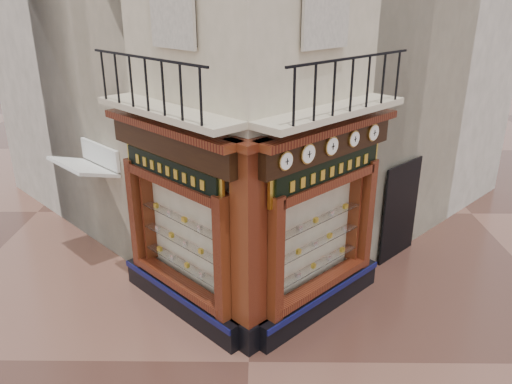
{
  "coord_description": "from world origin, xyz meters",
  "views": [
    {
      "loc": [
        0.2,
        -7.15,
        6.13
      ],
      "look_at": [
        0.11,
        2.0,
        2.48
      ],
      "focal_mm": 35.0,
      "sensor_mm": 36.0,
      "label": 1
    }
  ],
  "objects_px": {
    "clock_a": "(286,161)",
    "signboard_left": "(171,170)",
    "signboard_right": "(329,171)",
    "clock_c": "(332,146)",
    "awning": "(95,259)",
    "clock_b": "(308,154)",
    "clock_e": "(373,133)",
    "corner_pilaster": "(249,252)",
    "clock_d": "(354,139)"
  },
  "relations": [
    {
      "from": "clock_a",
      "to": "clock_c",
      "type": "bearing_deg",
      "value": 0.0
    },
    {
      "from": "clock_c",
      "to": "clock_d",
      "type": "distance_m",
      "value": 0.67
    },
    {
      "from": "clock_e",
      "to": "clock_c",
      "type": "bearing_deg",
      "value": 180.0
    },
    {
      "from": "corner_pilaster",
      "to": "signboard_right",
      "type": "relative_size",
      "value": 1.75
    },
    {
      "from": "signboard_left",
      "to": "signboard_right",
      "type": "relative_size",
      "value": 0.93
    },
    {
      "from": "clock_a",
      "to": "clock_d",
      "type": "xyz_separation_m",
      "value": [
        1.33,
        1.33,
        -0.0
      ]
    },
    {
      "from": "clock_d",
      "to": "awning",
      "type": "bearing_deg",
      "value": 117.29
    },
    {
      "from": "clock_d",
      "to": "clock_c",
      "type": "bearing_deg",
      "value": -180.0
    },
    {
      "from": "clock_e",
      "to": "signboard_left",
      "type": "bearing_deg",
      "value": 146.29
    },
    {
      "from": "clock_e",
      "to": "signboard_right",
      "type": "bearing_deg",
      "value": 174.72
    },
    {
      "from": "signboard_left",
      "to": "clock_b",
      "type": "bearing_deg",
      "value": -149.19
    },
    {
      "from": "clock_d",
      "to": "awning",
      "type": "distance_m",
      "value": 7.11
    },
    {
      "from": "clock_a",
      "to": "signboard_left",
      "type": "height_order",
      "value": "clock_a"
    },
    {
      "from": "corner_pilaster",
      "to": "clock_b",
      "type": "height_order",
      "value": "corner_pilaster"
    },
    {
      "from": "clock_d",
      "to": "awning",
      "type": "relative_size",
      "value": 0.19
    },
    {
      "from": "clock_a",
      "to": "signboard_right",
      "type": "height_order",
      "value": "clock_a"
    },
    {
      "from": "clock_b",
      "to": "signboard_left",
      "type": "bearing_deg",
      "value": 120.81
    },
    {
      "from": "awning",
      "to": "signboard_left",
      "type": "xyz_separation_m",
      "value": [
        2.43,
        -2.17,
        3.1
      ]
    },
    {
      "from": "corner_pilaster",
      "to": "clock_d",
      "type": "height_order",
      "value": "corner_pilaster"
    },
    {
      "from": "clock_c",
      "to": "signboard_right",
      "type": "relative_size",
      "value": 0.16
    },
    {
      "from": "clock_b",
      "to": "signboard_right",
      "type": "bearing_deg",
      "value": 8.19
    },
    {
      "from": "clock_a",
      "to": "clock_e",
      "type": "height_order",
      "value": "clock_e"
    },
    {
      "from": "clock_c",
      "to": "clock_e",
      "type": "relative_size",
      "value": 1.03
    },
    {
      "from": "awning",
      "to": "clock_b",
      "type": "bearing_deg",
      "value": -164.75
    },
    {
      "from": "clock_c",
      "to": "signboard_left",
      "type": "relative_size",
      "value": 0.17
    },
    {
      "from": "clock_b",
      "to": "clock_e",
      "type": "distance_m",
      "value": 1.97
    },
    {
      "from": "clock_c",
      "to": "signboard_left",
      "type": "xyz_separation_m",
      "value": [
        -2.92,
        0.16,
        -0.52
      ]
    },
    {
      "from": "clock_a",
      "to": "clock_e",
      "type": "relative_size",
      "value": 0.93
    },
    {
      "from": "corner_pilaster",
      "to": "signboard_right",
      "type": "xyz_separation_m",
      "value": [
        1.46,
        1.01,
        1.15
      ]
    },
    {
      "from": "clock_c",
      "to": "signboard_right",
      "type": "distance_m",
      "value": 0.54
    },
    {
      "from": "clock_a",
      "to": "corner_pilaster",
      "type": "bearing_deg",
      "value": 134.94
    },
    {
      "from": "clock_a",
      "to": "awning",
      "type": "xyz_separation_m",
      "value": [
        -4.5,
        3.19,
        -3.62
      ]
    },
    {
      "from": "clock_d",
      "to": "clock_e",
      "type": "xyz_separation_m",
      "value": [
        0.45,
        0.45,
        0.0
      ]
    },
    {
      "from": "corner_pilaster",
      "to": "clock_e",
      "type": "height_order",
      "value": "corner_pilaster"
    },
    {
      "from": "signboard_left",
      "to": "clock_e",
      "type": "bearing_deg",
      "value": -123.71
    },
    {
      "from": "clock_b",
      "to": "awning",
      "type": "height_order",
      "value": "clock_b"
    },
    {
      "from": "signboard_left",
      "to": "clock_d",
      "type": "bearing_deg",
      "value": -129.72
    },
    {
      "from": "clock_d",
      "to": "corner_pilaster",
      "type": "bearing_deg",
      "value": 169.5
    },
    {
      "from": "awning",
      "to": "clock_d",
      "type": "bearing_deg",
      "value": -152.71
    },
    {
      "from": "clock_b",
      "to": "clock_a",
      "type": "bearing_deg",
      "value": 180.0
    },
    {
      "from": "awning",
      "to": "signboard_left",
      "type": "bearing_deg",
      "value": -176.78
    },
    {
      "from": "awning",
      "to": "signboard_left",
      "type": "relative_size",
      "value": 0.78
    },
    {
      "from": "clock_c",
      "to": "clock_d",
      "type": "relative_size",
      "value": 1.12
    },
    {
      "from": "clock_a",
      "to": "awning",
      "type": "bearing_deg",
      "value": 99.67
    },
    {
      "from": "clock_a",
      "to": "signboard_left",
      "type": "relative_size",
      "value": 0.15
    },
    {
      "from": "corner_pilaster",
      "to": "signboard_left",
      "type": "distance_m",
      "value": 2.12
    },
    {
      "from": "clock_a",
      "to": "clock_c",
      "type": "height_order",
      "value": "clock_c"
    },
    {
      "from": "clock_a",
      "to": "signboard_left",
      "type": "distance_m",
      "value": 2.36
    },
    {
      "from": "clock_b",
      "to": "clock_e",
      "type": "bearing_deg",
      "value": 0.0
    },
    {
      "from": "clock_b",
      "to": "awning",
      "type": "bearing_deg",
      "value": 105.25
    }
  ]
}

